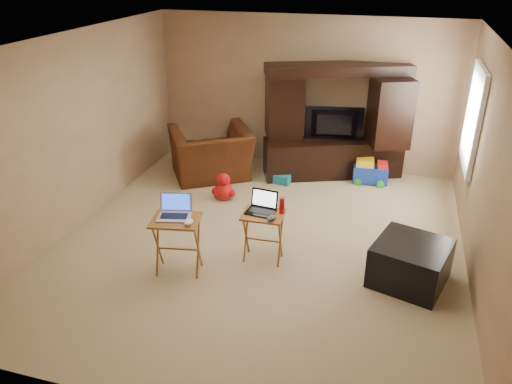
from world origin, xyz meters
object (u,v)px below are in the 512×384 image
(tray_table_left, at_px, (178,246))
(mouse_left, at_px, (189,222))
(child_rocker, at_px, (281,166))
(laptop_right, at_px, (260,204))
(mouse_right, at_px, (272,218))
(plush_toy, at_px, (224,186))
(television, at_px, (334,125))
(laptop_left, at_px, (173,208))
(push_toy, at_px, (370,171))
(tray_table_right, at_px, (263,237))
(water_bottle, at_px, (282,206))
(recliner, at_px, (211,154))
(ottoman, at_px, (410,263))
(entertainment_center, at_px, (335,122))

(tray_table_left, relative_size, mouse_left, 4.92)
(child_rocker, xyz_separation_m, tray_table_left, (-0.53, -2.84, 0.09))
(tray_table_left, relative_size, laptop_right, 2.11)
(mouse_left, relative_size, mouse_right, 1.11)
(child_rocker, relative_size, plush_toy, 1.21)
(television, xyz_separation_m, child_rocker, (-0.76, -0.43, -0.62))
(tray_table_left, bearing_deg, laptop_left, 125.00)
(push_toy, distance_m, laptop_left, 3.73)
(tray_table_right, height_order, water_bottle, water_bottle)
(plush_toy, bearing_deg, recliner, 122.33)
(mouse_left, bearing_deg, laptop_left, 155.56)
(laptop_left, xyz_separation_m, water_bottle, (1.10, 0.56, -0.09))
(tray_table_right, bearing_deg, water_bottle, 19.85)
(tray_table_right, bearing_deg, television, 79.55)
(water_bottle, bearing_deg, laptop_right, -165.96)
(tray_table_right, distance_m, laptop_right, 0.43)
(plush_toy, distance_m, laptop_left, 1.99)
(ottoman, xyz_separation_m, water_bottle, (-1.49, 0.05, 0.48))
(laptop_right, bearing_deg, tray_table_left, -141.53)
(tray_table_left, xyz_separation_m, mouse_left, (0.19, -0.07, 0.37))
(recliner, height_order, tray_table_left, recliner)
(recliner, bearing_deg, water_bottle, 96.19)
(tray_table_left, bearing_deg, child_rocker, 69.48)
(ottoman, height_order, laptop_right, laptop_right)
(tray_table_right, xyz_separation_m, laptop_left, (-0.90, -0.48, 0.50))
(push_toy, height_order, tray_table_left, tray_table_left)
(entertainment_center, relative_size, laptop_right, 6.86)
(entertainment_center, bearing_deg, mouse_right, -117.49)
(push_toy, bearing_deg, child_rocker, -173.52)
(mouse_right, distance_m, water_bottle, 0.22)
(entertainment_center, xyz_separation_m, laptop_right, (-0.45, -2.78, -0.17))
(television, bearing_deg, entertainment_center, -99.52)
(tray_table_left, distance_m, laptop_left, 0.47)
(television, distance_m, mouse_right, 2.90)
(television, bearing_deg, laptop_left, 58.41)
(mouse_left, distance_m, water_bottle, 1.10)
(laptop_left, distance_m, water_bottle, 1.24)
(push_toy, bearing_deg, mouse_right, -114.64)
(laptop_left, bearing_deg, water_bottle, 13.63)
(push_toy, xyz_separation_m, ottoman, (0.64, -2.61, 0.04))
(entertainment_center, distance_m, mouse_left, 3.56)
(laptop_left, relative_size, water_bottle, 1.88)
(push_toy, bearing_deg, tray_table_left, -127.55)
(tray_table_right, height_order, laptop_left, laptop_left)
(mouse_right, bearing_deg, push_toy, 71.47)
(entertainment_center, bearing_deg, mouse_left, -129.88)
(mouse_left, xyz_separation_m, water_bottle, (0.88, 0.66, 0.00))
(recliner, height_order, laptop_left, laptop_left)
(push_toy, distance_m, mouse_right, 2.95)
(recliner, relative_size, ottoman, 1.64)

